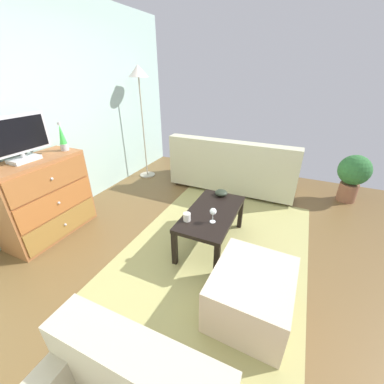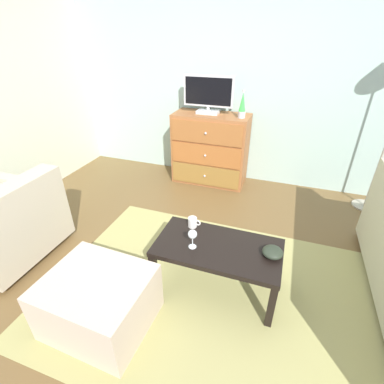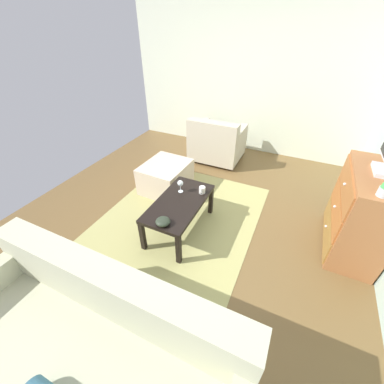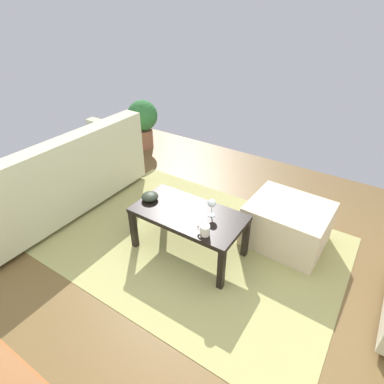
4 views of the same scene
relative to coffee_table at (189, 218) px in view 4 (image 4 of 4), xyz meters
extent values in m
cube|color=brown|center=(-0.22, 0.10, -0.40)|extent=(5.41, 4.60, 0.05)
cube|color=tan|center=(-0.02, -0.10, -0.37)|extent=(2.60, 1.90, 0.01)
cube|color=black|center=(-0.45, 0.22, -0.18)|extent=(0.05, 0.05, 0.39)
cube|color=black|center=(0.45, 0.22, -0.18)|extent=(0.05, 0.05, 0.39)
cube|color=black|center=(-0.45, -0.22, -0.18)|extent=(0.05, 0.05, 0.39)
cube|color=black|center=(0.45, -0.22, -0.18)|extent=(0.05, 0.05, 0.39)
cube|color=black|center=(0.00, 0.00, 0.04)|extent=(0.97, 0.51, 0.04)
cylinder|color=silver|center=(-0.18, -0.07, 0.06)|extent=(0.06, 0.06, 0.00)
cylinder|color=silver|center=(-0.18, -0.07, 0.10)|extent=(0.01, 0.01, 0.09)
sphere|color=silver|center=(-0.18, -0.07, 0.18)|extent=(0.07, 0.07, 0.07)
cylinder|color=silver|center=(-0.27, 0.17, 0.10)|extent=(0.08, 0.08, 0.09)
torus|color=silver|center=(-0.22, 0.17, 0.10)|extent=(0.05, 0.01, 0.05)
ellipsoid|color=#262F22|center=(0.40, 0.03, 0.09)|extent=(0.15, 0.15, 0.07)
cylinder|color=#332319|center=(1.98, -0.73, -0.35)|extent=(0.05, 0.05, 0.05)
cylinder|color=#332319|center=(1.29, -0.73, -0.35)|extent=(0.05, 0.05, 0.05)
cube|color=#B9B898|center=(1.64, 0.19, -0.12)|extent=(0.85, 2.00, 0.41)
cube|color=#B9B898|center=(1.31, 0.19, 0.28)|extent=(0.20, 2.00, 0.41)
cube|color=#B9B898|center=(1.64, -0.75, 0.18)|extent=(0.81, 0.12, 0.20)
cylinder|color=#37677E|center=(1.91, 0.30, 0.16)|extent=(0.16, 0.40, 0.16)
cube|color=beige|center=(-0.70, -0.60, -0.17)|extent=(0.72, 0.63, 0.42)
cylinder|color=brown|center=(1.84, -1.54, -0.24)|extent=(0.26, 0.26, 0.28)
sphere|color=#2D6B33|center=(1.84, -1.54, 0.12)|extent=(0.44, 0.44, 0.44)
camera|label=1|loc=(-2.11, -0.71, 1.43)|focal=22.38mm
camera|label=2|loc=(0.36, -1.64, 1.49)|focal=26.30mm
camera|label=3|loc=(1.92, 1.07, 1.77)|focal=22.62mm
camera|label=4|loc=(-1.22, 1.82, 1.67)|focal=29.56mm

